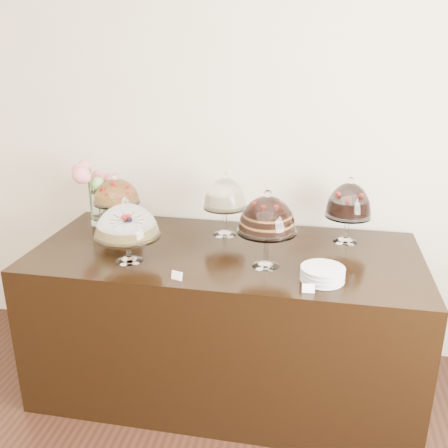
% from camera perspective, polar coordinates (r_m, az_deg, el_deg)
% --- Properties ---
extents(wall_back, '(5.00, 0.04, 3.00)m').
position_cam_1_polar(wall_back, '(3.26, -1.63, 10.80)').
color(wall_back, beige).
rests_on(wall_back, ground).
extents(display_counter, '(2.20, 1.00, 0.90)m').
position_cam_1_polar(display_counter, '(3.07, 0.18, -10.81)').
color(display_counter, black).
rests_on(display_counter, ground).
extents(cake_stand_sugar_sponge, '(0.35, 0.35, 0.36)m').
position_cam_1_polar(cake_stand_sugar_sponge, '(2.70, -11.05, 0.04)').
color(cake_stand_sugar_sponge, white).
rests_on(cake_stand_sugar_sponge, display_counter).
extents(cake_stand_choco_layer, '(0.31, 0.31, 0.42)m').
position_cam_1_polar(cake_stand_choco_layer, '(2.58, 4.96, 0.79)').
color(cake_stand_choco_layer, white).
rests_on(cake_stand_choco_layer, display_counter).
extents(cake_stand_cheesecake, '(0.26, 0.26, 0.40)m').
position_cam_1_polar(cake_stand_cheesecake, '(3.02, 0.10, 3.24)').
color(cake_stand_cheesecake, white).
rests_on(cake_stand_cheesecake, display_counter).
extents(cake_stand_dark_choco, '(0.27, 0.27, 0.40)m').
position_cam_1_polar(cake_stand_dark_choco, '(3.00, 14.08, 2.36)').
color(cake_stand_dark_choco, white).
rests_on(cake_stand_dark_choco, display_counter).
extents(cake_stand_fruit_tart, '(0.30, 0.30, 0.35)m').
position_cam_1_polar(cake_stand_fruit_tart, '(3.23, -12.21, 3.43)').
color(cake_stand_fruit_tart, white).
rests_on(cake_stand_fruit_tart, display_counter).
extents(flower_vase, '(0.28, 0.36, 0.42)m').
position_cam_1_polar(flower_vase, '(3.31, -14.61, 4.21)').
color(flower_vase, white).
rests_on(flower_vase, display_counter).
extents(plate_stack, '(0.21, 0.21, 0.07)m').
position_cam_1_polar(plate_stack, '(2.54, 11.19, -5.65)').
color(plate_stack, silver).
rests_on(plate_stack, display_counter).
extents(price_card_left, '(0.06, 0.03, 0.04)m').
position_cam_1_polar(price_card_left, '(2.52, -5.41, -5.89)').
color(price_card_left, white).
rests_on(price_card_left, display_counter).
extents(price_card_right, '(0.06, 0.02, 0.04)m').
position_cam_1_polar(price_card_right, '(2.42, 9.62, -7.25)').
color(price_card_right, white).
rests_on(price_card_right, display_counter).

